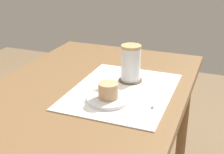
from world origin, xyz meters
The scene contains 7 objects.
dining_table centered at (0.00, 0.00, 0.63)m, with size 1.13×0.72×0.71m.
placemat centered at (0.06, -0.13, 0.71)m, with size 0.45×0.35×0.00m, color white.
pastry_plate centered at (-0.04, -0.12, 0.72)m, with size 0.14×0.14×0.01m, color white.
pastry centered at (-0.04, -0.12, 0.75)m, with size 0.07×0.07×0.05m, color tan.
coffee_coaster centered at (0.15, -0.13, 0.72)m, with size 0.09×0.09×0.01m, color brown.
coffee_mug centered at (0.15, -0.13, 0.79)m, with size 0.11×0.08×0.14m.
teaspoon centered at (0.03, -0.26, 0.72)m, with size 0.01×0.01×0.13m, color silver.
Camera 1 is at (-0.91, -0.47, 1.19)m, focal length 50.00 mm.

